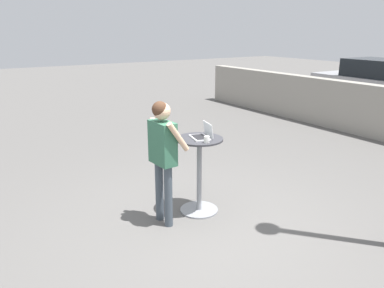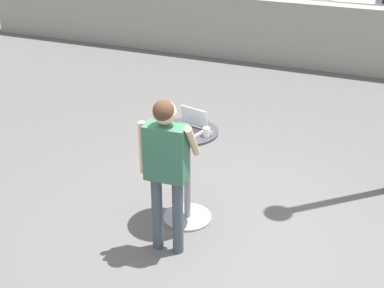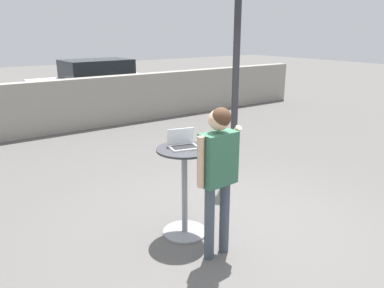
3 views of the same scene
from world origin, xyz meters
name	(u,v)px [view 1 (image 1 of 3)]	position (x,y,z in m)	size (l,w,h in m)	color
ground_plane	(205,229)	(0.00, 0.00, 0.00)	(50.00, 50.00, 0.00)	#5B5956
cafe_table	(199,171)	(-0.48, 0.23, 0.62)	(0.65, 0.65, 1.10)	gray
laptop	(203,135)	(-0.47, 0.28, 1.14)	(0.37, 0.32, 0.21)	silver
coffee_mug	(207,140)	(-0.25, 0.19, 1.14)	(0.11, 0.07, 0.09)	white
standing_person	(163,148)	(-0.45, -0.36, 1.07)	(0.55, 0.38, 1.68)	#424C56
parked_car_further_down	(378,83)	(-3.54, 9.55, 0.82)	(4.23, 2.13, 1.60)	#9E9EA3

